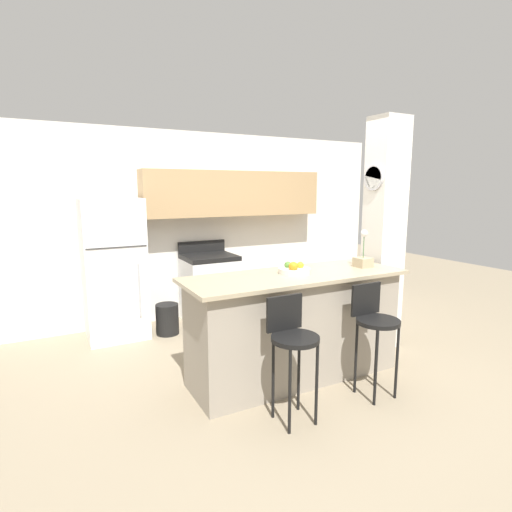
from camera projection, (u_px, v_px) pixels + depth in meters
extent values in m
plane|color=gray|center=(294.00, 376.00, 3.86)|extent=(14.00, 14.00, 0.00)
cube|color=white|center=(206.00, 226.00, 5.64)|extent=(5.60, 0.06, 2.55)
cube|color=tan|center=(235.00, 193.00, 5.57)|extent=(2.59, 0.32, 0.62)
cube|color=white|center=(203.00, 198.00, 5.38)|extent=(0.73, 0.28, 0.12)
cube|color=white|center=(384.00, 235.00, 4.43)|extent=(0.36, 0.32, 2.55)
cylinder|color=silver|center=(374.00, 178.00, 4.24)|extent=(0.02, 0.27, 0.27)
cylinder|color=white|center=(373.00, 178.00, 4.24)|extent=(0.01, 0.23, 0.23)
cube|color=gray|center=(295.00, 328.00, 3.78)|extent=(2.00, 0.63, 0.97)
cube|color=tan|center=(296.00, 276.00, 3.69)|extent=(2.12, 0.75, 0.03)
cube|color=white|center=(115.00, 291.00, 4.82)|extent=(0.69, 0.63, 1.14)
cube|color=white|center=(111.00, 221.00, 4.68)|extent=(0.69, 0.63, 0.54)
cube|color=#333333|center=(117.00, 247.00, 4.44)|extent=(0.65, 0.01, 0.01)
cylinder|color=#B2B2B7|center=(139.00, 290.00, 4.62)|extent=(0.02, 0.02, 0.63)
cube|color=white|center=(210.00, 290.00, 5.43)|extent=(0.68, 0.61, 0.85)
cube|color=black|center=(209.00, 257.00, 5.35)|extent=(0.68, 0.61, 0.06)
cube|color=black|center=(202.00, 247.00, 5.58)|extent=(0.68, 0.04, 0.16)
cube|color=black|center=(219.00, 292.00, 5.15)|extent=(0.41, 0.01, 0.27)
cylinder|color=black|center=(295.00, 339.00, 3.00)|extent=(0.37, 0.37, 0.03)
cube|color=black|center=(284.00, 313.00, 3.11)|extent=(0.31, 0.02, 0.28)
cylinder|color=black|center=(290.00, 392.00, 2.90)|extent=(0.02, 0.02, 0.66)
cylinder|color=black|center=(317.00, 385.00, 3.01)|extent=(0.02, 0.02, 0.66)
cylinder|color=black|center=(273.00, 378.00, 3.11)|extent=(0.02, 0.02, 0.66)
cylinder|color=black|center=(299.00, 372.00, 3.22)|extent=(0.02, 0.02, 0.66)
cylinder|color=black|center=(378.00, 321.00, 3.39)|extent=(0.37, 0.37, 0.03)
cube|color=black|center=(366.00, 299.00, 3.50)|extent=(0.31, 0.02, 0.28)
cylinder|color=black|center=(376.00, 368.00, 3.29)|extent=(0.02, 0.02, 0.66)
cylinder|color=black|center=(397.00, 362.00, 3.40)|extent=(0.02, 0.02, 0.66)
cylinder|color=black|center=(356.00, 357.00, 3.50)|extent=(0.02, 0.02, 0.66)
cylinder|color=black|center=(376.00, 352.00, 3.61)|extent=(0.02, 0.02, 0.66)
cube|color=tan|center=(363.00, 262.00, 4.01)|extent=(0.15, 0.15, 0.09)
cylinder|color=#386633|center=(364.00, 247.00, 3.99)|extent=(0.01, 0.01, 0.23)
sphere|color=white|center=(364.00, 233.00, 3.96)|extent=(0.07, 0.07, 0.07)
cylinder|color=silver|center=(294.00, 271.00, 3.71)|extent=(0.30, 0.30, 0.05)
sphere|color=gold|center=(300.00, 265.00, 3.73)|extent=(0.07, 0.07, 0.07)
sphere|color=#4C7F2D|center=(288.00, 265.00, 3.74)|extent=(0.07, 0.07, 0.07)
sphere|color=orange|center=(293.00, 267.00, 3.64)|extent=(0.09, 0.09, 0.09)
cylinder|color=black|center=(167.00, 319.00, 4.95)|extent=(0.28, 0.28, 0.38)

